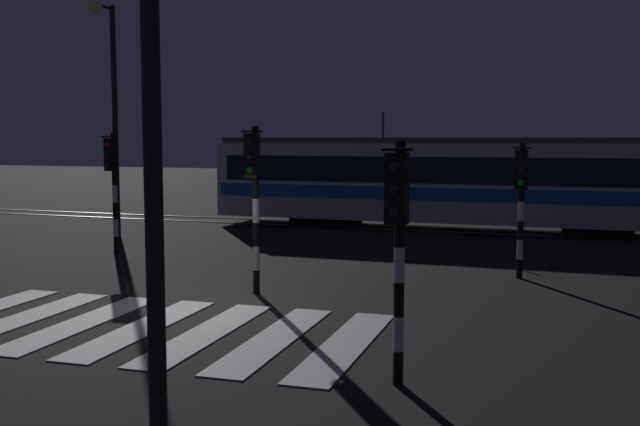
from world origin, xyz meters
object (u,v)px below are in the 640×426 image
(traffic_light_corner_far_left, at_px, (112,174))
(street_lamp_trackside_left, at_px, (110,91))
(traffic_light_corner_near_right, at_px, (398,226))
(tram, at_px, (454,180))
(traffic_light_median_centre, at_px, (254,184))
(traffic_light_corner_far_right, at_px, (521,190))

(traffic_light_corner_far_left, distance_m, street_lamp_trackside_left, 4.54)
(traffic_light_corner_near_right, relative_size, tram, 0.18)
(traffic_light_median_centre, distance_m, street_lamp_trackside_left, 10.85)
(traffic_light_corner_near_right, xyz_separation_m, traffic_light_corner_far_left, (-10.13, 8.33, 0.12))
(traffic_light_median_centre, distance_m, traffic_light_corner_near_right, 6.28)
(traffic_light_corner_far_right, height_order, traffic_light_corner_near_right, traffic_light_corner_near_right)
(tram, bearing_deg, traffic_light_corner_near_right, -82.78)
(traffic_light_median_centre, height_order, street_lamp_trackside_left, street_lamp_trackside_left)
(traffic_light_corner_near_right, xyz_separation_m, street_lamp_trackside_left, (-12.32, 11.42, 2.62))
(traffic_light_corner_far_left, bearing_deg, traffic_light_corner_near_right, -39.43)
(traffic_light_corner_far_left, distance_m, tram, 11.83)
(traffic_light_corner_near_right, relative_size, street_lamp_trackside_left, 0.43)
(traffic_light_corner_far_left, relative_size, tram, 0.19)
(street_lamp_trackside_left, bearing_deg, tram, 28.99)
(traffic_light_corner_far_right, xyz_separation_m, street_lamp_trackside_left, (-13.15, 3.11, 2.68))
(traffic_light_median_centre, bearing_deg, tram, 80.78)
(traffic_light_corner_near_right, distance_m, street_lamp_trackside_left, 17.01)
(traffic_light_corner_far_right, distance_m, street_lamp_trackside_left, 13.78)
(traffic_light_corner_near_right, bearing_deg, traffic_light_median_centre, 131.63)
(street_lamp_trackside_left, bearing_deg, traffic_light_corner_far_right, -13.32)
(traffic_light_median_centre, bearing_deg, traffic_light_corner_far_left, 148.60)
(traffic_light_median_centre, bearing_deg, street_lamp_trackside_left, 140.43)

